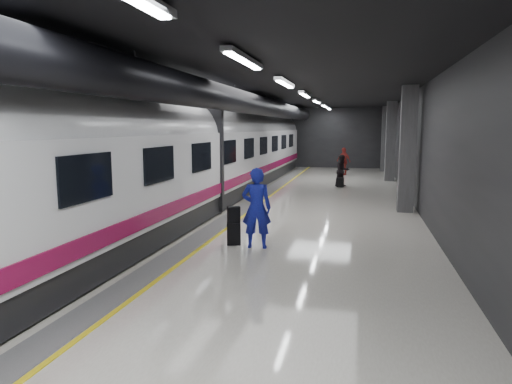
# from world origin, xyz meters

# --- Properties ---
(ground) EXTENTS (40.00, 40.00, 0.00)m
(ground) POSITION_xyz_m (0.00, 0.00, 0.00)
(ground) COLOR silver
(ground) RESTS_ON ground
(platform_hall) EXTENTS (10.02, 40.02, 4.51)m
(platform_hall) POSITION_xyz_m (-0.29, 0.96, 3.54)
(platform_hall) COLOR black
(platform_hall) RESTS_ON ground
(train) EXTENTS (3.05, 38.00, 4.05)m
(train) POSITION_xyz_m (-3.25, -0.00, 2.07)
(train) COLOR black
(train) RESTS_ON ground
(traveler_main) EXTENTS (0.81, 0.59, 2.05)m
(traveler_main) POSITION_xyz_m (0.42, -4.14, 1.02)
(traveler_main) COLOR #1728AF
(traveler_main) RESTS_ON ground
(suitcase_main) EXTENTS (0.40, 0.32, 0.58)m
(suitcase_main) POSITION_xyz_m (-0.22, -3.97, 0.29)
(suitcase_main) COLOR black
(suitcase_main) RESTS_ON ground
(shoulder_bag) EXTENTS (0.36, 0.30, 0.43)m
(shoulder_bag) POSITION_xyz_m (-0.22, -3.97, 0.79)
(shoulder_bag) COLOR black
(shoulder_bag) RESTS_ON suitcase_main
(traveler_far_a) EXTENTS (1.01, 0.96, 1.64)m
(traveler_far_a) POSITION_xyz_m (2.02, 8.73, 0.82)
(traveler_far_a) COLOR black
(traveler_far_a) RESTS_ON ground
(traveler_far_b) EXTENTS (1.10, 0.94, 1.77)m
(traveler_far_b) POSITION_xyz_m (1.84, 14.69, 0.88)
(traveler_far_b) COLOR maroon
(traveler_far_b) RESTS_ON ground
(suitcase_far) EXTENTS (0.37, 0.29, 0.48)m
(suitcase_far) POSITION_xyz_m (1.94, 8.43, 0.24)
(suitcase_far) COLOR black
(suitcase_far) RESTS_ON ground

